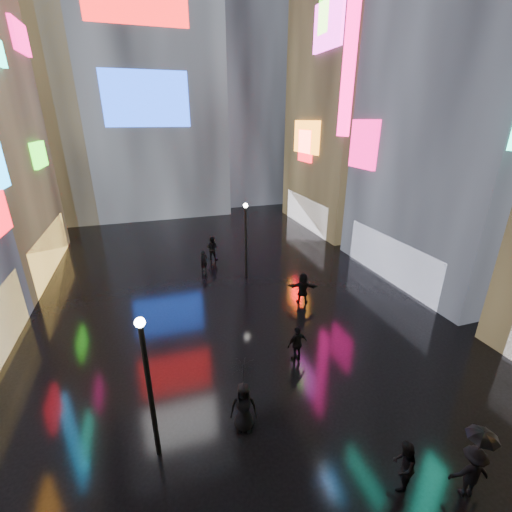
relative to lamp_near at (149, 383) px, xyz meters
name	(u,v)px	position (x,y,z in m)	size (l,w,h in m)	color
ground	(220,283)	(4.59, 11.81, -2.94)	(140.00, 140.00, 0.00)	black
building_right_mid	(498,28)	(20.56, 8.82, 12.04)	(10.28, 13.70, 30.00)	black
building_right_far	(362,75)	(20.56, 21.80, 11.03)	(10.28, 12.00, 28.00)	black
tower_main	(134,7)	(1.59, 35.78, 18.06)	(16.00, 14.20, 42.00)	black
tower_flank_right	(241,60)	(13.59, 37.81, 14.06)	(12.00, 12.00, 34.00)	black
tower_flank_left	(27,89)	(-9.41, 33.81, 10.06)	(10.00, 10.00, 26.00)	black
lamp_near	(149,383)	(0.00, 0.00, 0.00)	(0.30, 0.30, 5.20)	black
lamp_far	(246,236)	(6.59, 12.23, 0.00)	(0.30, 0.30, 5.20)	black
pedestrian_1	(403,466)	(6.81, -3.32, -2.10)	(0.82, 0.64, 1.69)	black
pedestrian_2	(471,472)	(8.50, -4.08, -2.06)	(1.14, 0.65, 1.76)	black
pedestrian_3	(297,344)	(6.27, 2.97, -2.08)	(1.01, 0.42, 1.73)	black
pedestrian_4	(244,407)	(2.95, 0.10, -1.98)	(0.94, 0.61, 1.93)	black
pedestrian_5	(303,288)	(8.73, 7.67, -2.00)	(1.75, 0.56, 1.89)	black
pedestrian_6	(204,261)	(3.94, 13.97, -2.18)	(0.56, 0.37, 1.54)	black
pedestrian_7	(212,248)	(4.95, 16.05, -2.03)	(0.89, 0.70, 1.84)	black
umbrella_1	(481,441)	(8.50, -4.08, -0.83)	(0.81, 0.81, 0.71)	black
umbrella_2	(243,374)	(2.95, 0.10, -0.55)	(1.01, 1.03, 0.93)	black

